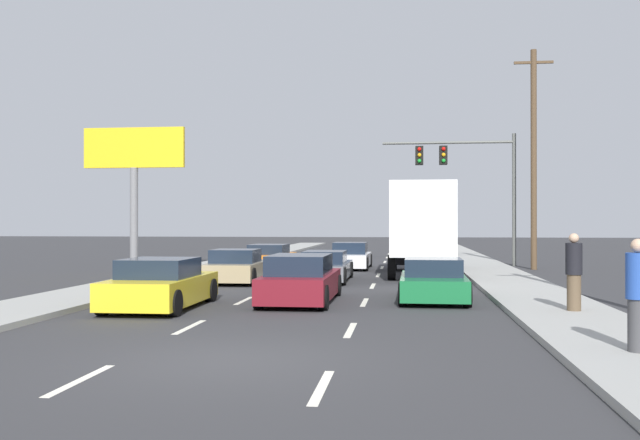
{
  "coord_description": "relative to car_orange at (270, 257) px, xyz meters",
  "views": [
    {
      "loc": [
        2.81,
        -10.94,
        2.21
      ],
      "look_at": [
        -0.29,
        14.52,
        2.3
      ],
      "focal_mm": 39.24,
      "sensor_mm": 36.0,
      "label": 1
    }
  ],
  "objects": [
    {
      "name": "sidewalk_right",
      "position": [
        10.16,
        -1.98,
        -0.47
      ],
      "size": [
        2.57,
        80.0,
        0.14
      ],
      "primitive_type": "cube",
      "color": "#9E9E99",
      "rests_on": "ground_plane"
    },
    {
      "name": "car_white",
      "position": [
        3.87,
        0.35,
        0.02
      ],
      "size": [
        1.87,
        4.31,
        1.27
      ],
      "color": "white",
      "rests_on": "ground_plane"
    },
    {
      "name": "car_yellow",
      "position": [
        0.19,
        -15.56,
        0.05
      ],
      "size": [
        2.01,
        4.31,
        1.29
      ],
      "color": "yellow",
      "rests_on": "ground_plane"
    },
    {
      "name": "lane_markings",
      "position": [
        3.63,
        -1.12,
        -0.54
      ],
      "size": [
        3.54,
        57.0,
        0.01
      ],
      "color": "silver",
      "rests_on": "ground_plane"
    },
    {
      "name": "sidewalk_left",
      "position": [
        -2.91,
        -1.98,
        -0.47
      ],
      "size": [
        2.57,
        80.0,
        0.14
      ],
      "primitive_type": "cube",
      "color": "#9E9E99",
      "rests_on": "ground_plane"
    },
    {
      "name": "roadside_billboard",
      "position": [
        -5.84,
        -2.31,
        4.23
      ],
      "size": [
        4.72,
        0.36,
        6.54
      ],
      "color": "slate",
      "rests_on": "ground_plane"
    },
    {
      "name": "car_gray",
      "position": [
        3.47,
        -6.81,
        -0.01
      ],
      "size": [
        1.84,
        4.61,
        1.15
      ],
      "color": "slate",
      "rests_on": "ground_plane"
    },
    {
      "name": "box_truck",
      "position": [
        7.08,
        -3.74,
        1.57
      ],
      "size": [
        2.63,
        8.56,
        3.73
      ],
      "color": "white",
      "rests_on": "ground_plane"
    },
    {
      "name": "car_green",
      "position": [
        7.23,
        -12.93,
        -0.0
      ],
      "size": [
        1.95,
        4.09,
        1.19
      ],
      "color": "#196B38",
      "rests_on": "ground_plane"
    },
    {
      "name": "traffic_signal_mast",
      "position": [
        9.19,
        3.39,
        4.51
      ],
      "size": [
        6.75,
        0.69,
        6.73
      ],
      "color": "#595B56",
      "rests_on": "ground_plane"
    },
    {
      "name": "utility_pole_mid",
      "position": [
        12.45,
        0.82,
        4.77
      ],
      "size": [
        1.8,
        0.28,
        10.33
      ],
      "color": "brown",
      "rests_on": "ground_plane"
    },
    {
      "name": "pedestrian_mid_block",
      "position": [
        10.37,
        -15.94,
        0.51
      ],
      "size": [
        0.38,
        0.38,
        1.82
      ],
      "color": "brown",
      "rests_on": "sidewalk_right"
    },
    {
      "name": "car_tan",
      "position": [
        0.29,
        -7.77,
        0.01
      ],
      "size": [
        1.99,
        4.1,
        1.23
      ],
      "color": "tan",
      "rests_on": "ground_plane"
    },
    {
      "name": "ground_plane",
      "position": [
        3.63,
        3.02,
        -0.54
      ],
      "size": [
        140.0,
        140.0,
        0.0
      ],
      "primitive_type": "plane",
      "color": "#333335"
    },
    {
      "name": "car_maroon",
      "position": [
        3.58,
        -13.82,
        0.07
      ],
      "size": [
        1.88,
        4.58,
        1.33
      ],
      "color": "maroon",
      "rests_on": "ground_plane"
    },
    {
      "name": "car_orange",
      "position": [
        0.0,
        0.0,
        0.0
      ],
      "size": [
        2.02,
        4.48,
        1.17
      ],
      "color": "orange",
      "rests_on": "ground_plane"
    },
    {
      "name": "pedestrian_near_corner",
      "position": [
        10.14,
        -21.22,
        0.51
      ],
      "size": [
        0.38,
        0.38,
        1.81
      ],
      "color": "#3F3F42",
      "rests_on": "sidewalk_right"
    }
  ]
}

